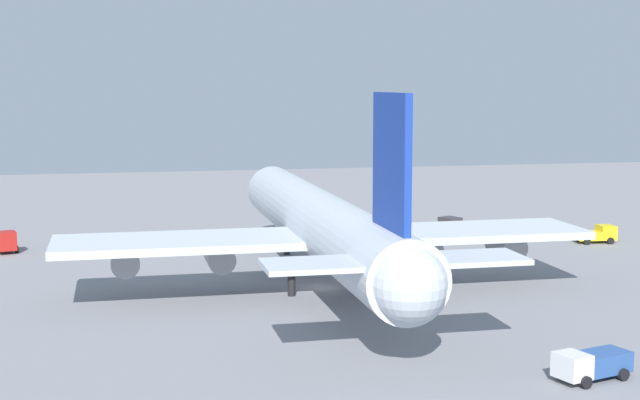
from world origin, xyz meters
The scene contains 7 objects.
ground_plane centered at (0.00, 0.00, 0.00)m, with size 232.45×232.45×0.00m, color gray.
cargo_airplane centered at (-0.27, 0.00, 5.92)m, with size 58.11×47.29×18.10m.
baggage_tug centered at (16.55, -37.11, 1.02)m, with size 2.96×4.79×2.04m.
maintenance_van centered at (-29.75, -11.04, 1.07)m, with size 3.56×5.55×1.96m.
pushback_tractor centered at (22.95, -20.13, 1.25)m, with size 4.18×5.79×2.54m.
catering_truck centered at (25.16, 30.35, 1.17)m, with size 5.46×3.40×2.49m.
safety_cone_nose centered at (26.15, -0.04, 0.37)m, with size 0.52×0.52×0.74m, color orange.
Camera 1 is at (-81.67, 18.06, 18.76)m, focal length 52.11 mm.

